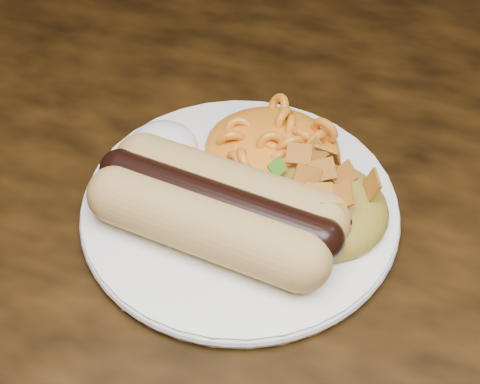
% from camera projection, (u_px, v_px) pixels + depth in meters
% --- Properties ---
extents(table, '(1.60, 0.90, 0.75)m').
position_uv_depth(table, '(429.00, 206.00, 0.61)').
color(table, '#3C220B').
rests_on(table, floor).
extents(plate, '(0.26, 0.26, 0.01)m').
position_uv_depth(plate, '(240.00, 208.00, 0.48)').
color(plate, white).
rests_on(plate, table).
extents(hotdog, '(0.14, 0.08, 0.04)m').
position_uv_depth(hotdog, '(217.00, 207.00, 0.45)').
color(hotdog, tan).
rests_on(hotdog, plate).
extents(mac_and_cheese, '(0.12, 0.12, 0.04)m').
position_uv_depth(mac_and_cheese, '(273.00, 135.00, 0.49)').
color(mac_and_cheese, orange).
rests_on(mac_and_cheese, plate).
extents(sour_cream, '(0.06, 0.06, 0.03)m').
position_uv_depth(sour_cream, '(162.00, 141.00, 0.50)').
color(sour_cream, white).
rests_on(sour_cream, plate).
extents(taco_salad, '(0.09, 0.08, 0.04)m').
position_uv_depth(taco_salad, '(322.00, 200.00, 0.46)').
color(taco_salad, '#BB681E').
rests_on(taco_salad, plate).
extents(fork, '(0.02, 0.13, 0.00)m').
position_uv_depth(fork, '(170.00, 250.00, 0.46)').
color(fork, silver).
rests_on(fork, table).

